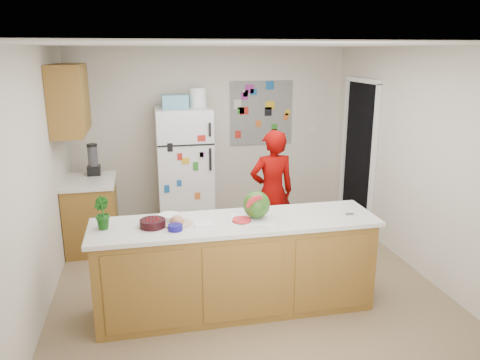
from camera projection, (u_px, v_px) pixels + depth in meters
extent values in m
cube|color=brown|center=(245.00, 283.00, 5.11)|extent=(4.00, 4.50, 0.02)
cube|color=beige|center=(212.00, 135.00, 6.91)|extent=(4.00, 0.02, 2.50)
cube|color=beige|center=(36.00, 183.00, 4.37)|extent=(0.02, 4.50, 2.50)
cube|color=beige|center=(422.00, 163.00, 5.18)|extent=(0.02, 4.50, 2.50)
cube|color=white|center=(245.00, 44.00, 4.44)|extent=(4.00, 4.50, 0.02)
cube|color=black|center=(359.00, 155.00, 6.61)|extent=(0.03, 0.85, 2.04)
cube|color=brown|center=(236.00, 267.00, 4.48)|extent=(2.60, 0.62, 0.88)
cube|color=silver|center=(236.00, 222.00, 4.36)|extent=(2.68, 0.70, 0.04)
cube|color=brown|center=(92.00, 215.00, 5.93)|extent=(0.60, 0.80, 0.86)
cube|color=silver|center=(89.00, 181.00, 5.81)|extent=(0.64, 0.84, 0.04)
cube|color=brown|center=(69.00, 99.00, 5.46)|extent=(0.35, 1.00, 0.80)
cube|color=silver|center=(184.00, 168.00, 6.57)|extent=(0.75, 0.70, 1.70)
cube|color=#5999B2|center=(175.00, 101.00, 6.30)|extent=(0.35, 0.28, 0.18)
cube|color=slate|center=(261.00, 113.00, 6.96)|extent=(0.95, 0.01, 0.95)
imported|color=#740301|center=(272.00, 192.00, 5.72)|extent=(0.59, 0.41, 1.55)
cylinder|color=black|center=(93.00, 161.00, 5.98)|extent=(0.12, 0.12, 0.38)
cube|color=white|center=(251.00, 219.00, 4.37)|extent=(0.44, 0.35, 0.01)
sphere|color=#2A510F|center=(256.00, 204.00, 4.37)|extent=(0.26, 0.26, 0.26)
cylinder|color=red|center=(241.00, 220.00, 4.30)|extent=(0.17, 0.17, 0.02)
cylinder|color=black|center=(153.00, 223.00, 4.19)|extent=(0.30, 0.30, 0.07)
cylinder|color=silver|center=(169.00, 217.00, 4.35)|extent=(0.20, 0.20, 0.06)
cylinder|color=#0F0A5F|center=(175.00, 228.00, 4.11)|extent=(0.16, 0.16, 0.05)
cylinder|color=beige|center=(177.00, 224.00, 4.25)|extent=(0.33, 0.33, 0.02)
cube|color=white|center=(204.00, 224.00, 4.25)|extent=(0.18, 0.16, 0.02)
cube|color=gray|center=(350.00, 214.00, 4.51)|extent=(0.08, 0.04, 0.01)
imported|color=#0B430C|center=(101.00, 213.00, 4.12)|extent=(0.19, 0.20, 0.29)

